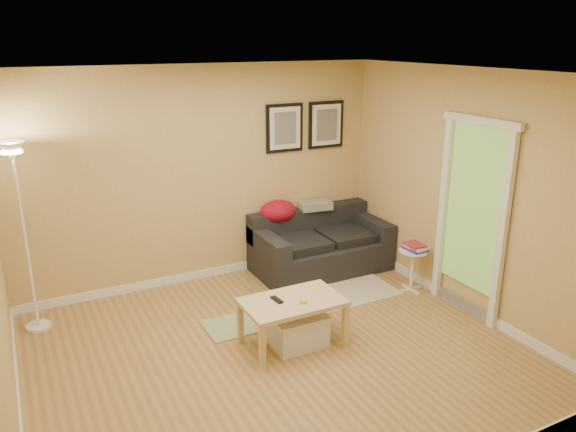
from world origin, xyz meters
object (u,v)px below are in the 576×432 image
object	(u,v)px
sofa	(321,242)
floor_lamp	(26,244)
side_table	(412,270)
coffee_table	(293,322)
storage_bin	(298,330)
book_stack	(415,247)

from	to	relation	value
sofa	floor_lamp	world-z (taller)	floor_lamp
floor_lamp	side_table	bearing A→B (deg)	-14.83
side_table	coffee_table	bearing A→B (deg)	-166.50
storage_bin	side_table	world-z (taller)	side_table
side_table	book_stack	size ratio (longest dim) A/B	1.92
storage_bin	side_table	distance (m)	1.84
side_table	floor_lamp	bearing A→B (deg)	165.17
book_stack	side_table	bearing A→B (deg)	146.77
side_table	floor_lamp	distance (m)	4.21
book_stack	coffee_table	bearing A→B (deg)	177.86
coffee_table	book_stack	world-z (taller)	book_stack
sofa	coffee_table	bearing A→B (deg)	-128.98
coffee_table	side_table	bearing A→B (deg)	4.87
side_table	floor_lamp	size ratio (longest dim) A/B	0.26
sofa	storage_bin	size ratio (longest dim) A/B	3.19
coffee_table	floor_lamp	world-z (taller)	floor_lamp
sofa	side_table	distance (m)	1.21
storage_bin	book_stack	xyz separation A→B (m)	(1.80, 0.47, 0.39)
coffee_table	sofa	bearing A→B (deg)	42.38
floor_lamp	sofa	bearing A→B (deg)	-0.72
sofa	side_table	world-z (taller)	sofa
storage_bin	floor_lamp	xyz separation A→B (m)	(-2.24, 1.54, 0.76)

